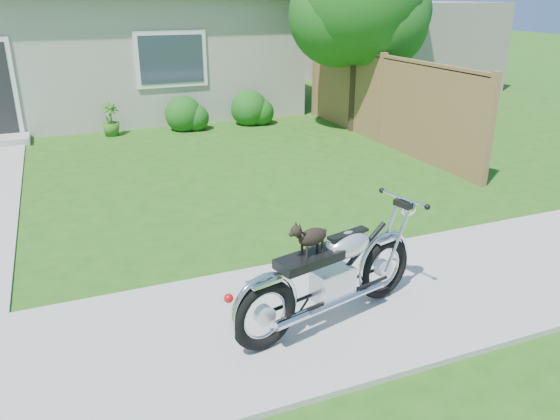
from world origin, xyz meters
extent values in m
plane|color=#235114|center=(0.00, 0.00, 0.00)|extent=(80.00, 80.00, 0.00)
cube|color=#9E9B93|center=(0.00, 0.00, 0.02)|extent=(24.00, 2.20, 0.04)
cube|color=#AAA59A|center=(0.00, 12.00, 1.50)|extent=(12.00, 6.00, 3.00)
cube|color=#2D3847|center=(2.50, 8.97, 1.60)|extent=(1.70, 0.05, 1.30)
cube|color=#9B6645|center=(6.30, 5.75, 0.90)|extent=(0.08, 6.50, 1.80)
cube|color=#9B6645|center=(6.30, 9.00, 0.95)|extent=(0.12, 0.12, 1.90)
cube|color=#9B6645|center=(6.30, 5.75, 0.95)|extent=(0.12, 0.12, 1.90)
cube|color=#9B6645|center=(6.30, 2.50, 0.95)|extent=(0.12, 0.12, 1.90)
cube|color=#9B6645|center=(6.30, 5.75, 1.82)|extent=(0.08, 6.50, 0.08)
cylinder|color=#3D2B1C|center=(6.34, 6.92, 1.18)|extent=(0.28, 0.28, 2.36)
sphere|color=#195015|center=(6.74, 6.62, 2.46)|extent=(2.08, 2.08, 2.08)
cylinder|color=#3D2B1C|center=(8.54, 9.86, 1.24)|extent=(0.28, 0.28, 2.48)
sphere|color=#195015|center=(8.94, 9.56, 2.58)|extent=(2.18, 2.18, 2.18)
sphere|color=#195015|center=(4.26, 8.50, 0.39)|extent=(0.91, 0.91, 0.91)
sphere|color=#195015|center=(2.61, 8.50, 0.37)|extent=(0.87, 0.87, 0.87)
imported|color=#336C1D|center=(0.92, 8.55, 0.37)|extent=(0.57, 0.57, 0.74)
torus|color=black|center=(2.73, -0.04, 0.38)|extent=(0.68, 0.27, 0.67)
torus|color=black|center=(1.27, -0.41, 0.38)|extent=(0.68, 0.27, 0.67)
cube|color=silver|center=(2.05, -0.22, 0.42)|extent=(0.45, 0.33, 0.30)
ellipsoid|color=silver|center=(2.21, -0.17, 0.79)|extent=(0.57, 0.41, 0.26)
cube|color=black|center=(1.76, -0.29, 0.78)|extent=(0.69, 0.41, 0.09)
cube|color=silver|center=(2.73, -0.04, 0.72)|extent=(0.33, 0.21, 0.03)
cube|color=silver|center=(1.27, -0.41, 0.72)|extent=(0.33, 0.21, 0.03)
cylinder|color=silver|center=(2.94, 0.01, 1.09)|extent=(0.17, 0.59, 0.03)
sphere|color=silver|center=(3.02, 0.03, 0.98)|extent=(0.21, 0.21, 0.17)
cylinder|color=silver|center=(2.08, -0.34, 0.29)|extent=(1.08, 0.33, 0.06)
ellipsoid|color=black|center=(1.79, -0.28, 0.99)|extent=(0.33, 0.21, 0.16)
sphere|color=black|center=(1.60, -0.33, 1.10)|extent=(0.12, 0.12, 0.10)
cylinder|color=black|center=(1.69, -0.27, 0.88)|extent=(0.03, 0.03, 0.13)
cylinder|color=black|center=(1.71, -0.34, 0.88)|extent=(0.03, 0.03, 0.13)
cylinder|color=black|center=(1.86, -0.23, 0.88)|extent=(0.03, 0.03, 0.13)
cylinder|color=black|center=(1.88, -0.30, 0.88)|extent=(0.03, 0.03, 0.13)
torus|color=#A72C4E|center=(1.65, -0.32, 1.05)|extent=(0.07, 0.09, 0.08)
camera|label=1|loc=(-0.17, -4.28, 3.00)|focal=35.00mm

